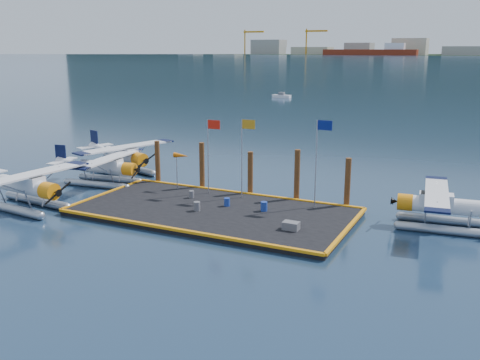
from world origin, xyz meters
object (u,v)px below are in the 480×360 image
object	(u,v)px
drum_3	(197,206)
crate	(291,226)
seaplane_b	(106,169)
piling_3	(297,177)
piling_4	(347,184)
windsock	(181,156)
piling_2	(250,175)
seaplane_a	(26,189)
seaplane_d	(442,208)
drum_5	(227,202)
piling_1	(202,167)
drum_2	(264,206)
flagpole_blue	(319,151)
flagpole_yellow	(244,146)
flagpole_red	(210,145)
piling_0	(158,163)
seaplane_c	(124,158)
drum_0	(191,194)

from	to	relation	value
drum_3	crate	bearing A→B (deg)	-6.85
seaplane_b	piling_3	bearing A→B (deg)	90.06
seaplane_b	piling_4	xyz separation A→B (m)	(21.21, 1.88, 0.54)
windsock	piling_2	size ratio (longest dim) A/B	0.82
seaplane_a	seaplane_d	xyz separation A→B (m)	(28.63, 8.91, -0.15)
drum_5	piling_1	size ratio (longest dim) A/B	0.15
seaplane_d	piling_4	size ratio (longest dim) A/B	2.38
drum_2	flagpole_blue	xyz separation A→B (m)	(3.19, 2.54, 3.94)
flagpole_yellow	windsock	world-z (taller)	flagpole_yellow
seaplane_a	flagpole_yellow	size ratio (longest dim) A/B	1.69
flagpole_yellow	piling_1	xyz separation A→B (m)	(-4.70, 1.60, -2.41)
flagpole_red	windsock	size ratio (longest dim) A/B	1.92
flagpole_blue	windsock	world-z (taller)	flagpole_blue
piling_0	piling_4	distance (m)	17.00
seaplane_c	drum_3	world-z (taller)	seaplane_c
seaplane_d	piling_1	xyz separation A→B (m)	(-19.34, 1.47, 0.63)
crate	flagpole_blue	bearing A→B (deg)	90.13
seaplane_d	piling_4	distance (m)	7.02
seaplane_b	seaplane_d	distance (m)	28.05
seaplane_b	drum_2	bearing A→B (deg)	75.89
seaplane_a	drum_5	world-z (taller)	seaplane_a
flagpole_blue	flagpole_red	bearing A→B (deg)	180.00
seaplane_d	piling_0	bearing A→B (deg)	80.01
flagpole_yellow	piling_1	distance (m)	5.52
crate	piling_4	bearing A→B (deg)	75.91
drum_5	seaplane_d	bearing A→B (deg)	10.41
seaplane_d	drum_2	distance (m)	12.15
drum_2	flagpole_blue	size ratio (longest dim) A/B	0.11
drum_3	windsock	size ratio (longest dim) A/B	0.22
drum_0	drum_3	xyz separation A→B (m)	(2.13, -2.81, 0.05)
drum_5	piling_3	world-z (taller)	piling_3
piling_4	seaplane_b	bearing A→B (deg)	-174.92
seaplane_a	flagpole_red	distance (m)	14.35
drum_2	piling_4	distance (m)	6.61
seaplane_c	piling_1	size ratio (longest dim) A/B	2.47
drum_2	drum_3	xyz separation A→B (m)	(-4.40, -2.08, -0.01)
drum_3	crate	size ratio (longest dim) A/B	0.64
piling_1	piling_4	distance (m)	12.50
seaplane_d	drum_3	size ratio (longest dim) A/B	14.09
crate	flagpole_red	xyz separation A→B (m)	(-9.00, 5.54, 3.73)
piling_1	piling_4	xyz separation A→B (m)	(12.50, 0.00, -0.10)
drum_3	piling_1	size ratio (longest dim) A/B	0.16
piling_1	piling_4	bearing A→B (deg)	0.00
piling_1	seaplane_c	bearing A→B (deg)	167.07
seaplane_b	windsock	bearing A→B (deg)	85.93
piling_4	piling_1	bearing A→B (deg)	180.00
piling_3	piling_2	bearing A→B (deg)	180.00
crate	seaplane_d	bearing A→B (deg)	33.29
flagpole_yellow	piling_0	bearing A→B (deg)	170.14
seaplane_b	piling_4	bearing A→B (deg)	88.89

